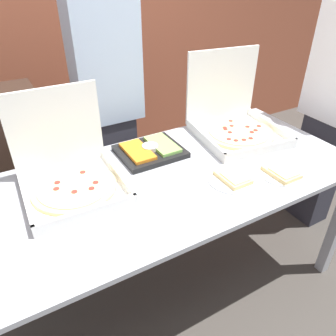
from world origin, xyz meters
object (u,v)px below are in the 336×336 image
object	(u,v)px
pizza_box_far_left	(70,173)
person_guest_plaid	(334,107)
person_guest_cap	(109,105)
paper_plate_front_center	(233,178)
veggie_tray	(150,150)
pizza_box_near_left	(234,121)
paper_plate_front_right	(281,173)

from	to	relation	value
pizza_box_far_left	person_guest_plaid	distance (m)	1.76
person_guest_cap	person_guest_plaid	distance (m)	1.50
person_guest_cap	paper_plate_front_center	bearing A→B (deg)	107.37
veggie_tray	person_guest_plaid	xyz separation A→B (m)	(1.29, -0.20, 0.07)
pizza_box_near_left	person_guest_cap	size ratio (longest dim) A/B	0.30
pizza_box_far_left	person_guest_cap	size ratio (longest dim) A/B	0.26
pizza_box_far_left	veggie_tray	xyz separation A→B (m)	(0.47, 0.09, -0.06)
pizza_box_near_left	paper_plate_front_right	distance (m)	0.51
veggie_tray	paper_plate_front_right	bearing A→B (deg)	-47.48
paper_plate_front_center	person_guest_plaid	xyz separation A→B (m)	(1.05, 0.24, 0.08)
paper_plate_front_right	person_guest_plaid	distance (m)	0.87
pizza_box_far_left	veggie_tray	world-z (taller)	pizza_box_far_left
person_guest_plaid	person_guest_cap	bearing A→B (deg)	63.21
person_guest_plaid	veggie_tray	bearing A→B (deg)	81.23
pizza_box_far_left	paper_plate_front_right	world-z (taller)	pizza_box_far_left
paper_plate_front_center	pizza_box_far_left	bearing A→B (deg)	154.27
pizza_box_far_left	person_guest_cap	bearing A→B (deg)	54.93
veggie_tray	paper_plate_front_center	bearing A→B (deg)	-61.47
pizza_box_far_left	paper_plate_front_right	distance (m)	1.04
pizza_box_far_left	pizza_box_near_left	distance (m)	1.05
pizza_box_near_left	paper_plate_front_center	size ratio (longest dim) A/B	2.25
paper_plate_front_right	paper_plate_front_center	xyz separation A→B (m)	(-0.24, 0.09, -0.00)
paper_plate_front_right	veggie_tray	world-z (taller)	veggie_tray
pizza_box_near_left	paper_plate_front_center	xyz separation A→B (m)	(-0.33, -0.41, -0.07)
paper_plate_front_right	pizza_box_far_left	bearing A→B (deg)	155.77
pizza_box_far_left	paper_plate_front_right	size ratio (longest dim) A/B	2.24
paper_plate_front_center	pizza_box_near_left	bearing A→B (deg)	50.63
pizza_box_far_left	person_guest_cap	distance (m)	0.71
person_guest_plaid	paper_plate_front_center	bearing A→B (deg)	102.76
pizza_box_far_left	paper_plate_front_right	xyz separation A→B (m)	(0.95, -0.43, -0.07)
person_guest_cap	paper_plate_front_right	bearing A→B (deg)	117.84
paper_plate_front_center	veggie_tray	distance (m)	0.50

